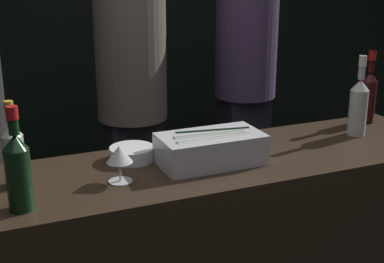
% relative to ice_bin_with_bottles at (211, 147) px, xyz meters
% --- Properties ---
extents(wall_back_chalkboard, '(6.40, 0.06, 2.80)m').
position_rel_ice_bin_with_bottles_xyz_m(wall_back_chalkboard, '(-0.06, 2.42, 0.37)').
color(wall_back_chalkboard, black).
rests_on(wall_back_chalkboard, ground_plane).
extents(ice_bin_with_bottles, '(0.39, 0.22, 0.12)m').
position_rel_ice_bin_with_bottles_xyz_m(ice_bin_with_bottles, '(0.00, 0.00, 0.00)').
color(ice_bin_with_bottles, silver).
rests_on(ice_bin_with_bottles, bar_counter).
extents(bowl_white, '(0.17, 0.17, 0.05)m').
position_rel_ice_bin_with_bottles_xyz_m(bowl_white, '(-0.27, 0.15, -0.04)').
color(bowl_white, white).
rests_on(bowl_white, bar_counter).
extents(wine_glass, '(0.09, 0.09, 0.13)m').
position_rel_ice_bin_with_bottles_xyz_m(wine_glass, '(-0.37, -0.04, 0.03)').
color(wine_glass, silver).
rests_on(wine_glass, bar_counter).
extents(red_wine_bottle_burgundy, '(0.08, 0.08, 0.33)m').
position_rel_ice_bin_with_bottles_xyz_m(red_wine_bottle_burgundy, '(-0.71, -0.13, 0.07)').
color(red_wine_bottle_burgundy, black).
rests_on(red_wine_bottle_burgundy, bar_counter).
extents(white_wine_bottle, '(0.08, 0.08, 0.36)m').
position_rel_ice_bin_with_bottles_xyz_m(white_wine_bottle, '(0.75, 0.07, 0.07)').
color(white_wine_bottle, '#B2B7AD').
rests_on(white_wine_bottle, bar_counter).
extents(red_wine_bottle_tall, '(0.07, 0.07, 0.35)m').
position_rel_ice_bin_with_bottles_xyz_m(red_wine_bottle_tall, '(0.92, 0.20, 0.08)').
color(red_wine_bottle_tall, black).
rests_on(red_wine_bottle_tall, bar_counter).
extents(rose_wine_bottle, '(0.07, 0.07, 0.30)m').
position_rel_ice_bin_with_bottles_xyz_m(rose_wine_bottle, '(-0.71, 0.07, 0.06)').
color(rose_wine_bottle, '#B2B7AD').
rests_on(rose_wine_bottle, bar_counter).
extents(person_in_hoodie, '(0.41, 0.41, 1.79)m').
position_rel_ice_bin_with_bottles_xyz_m(person_in_hoodie, '(0.90, 1.39, -0.04)').
color(person_in_hoodie, black).
rests_on(person_in_hoodie, ground_plane).
extents(person_grey_polo, '(0.42, 0.42, 1.74)m').
position_rel_ice_bin_with_bottles_xyz_m(person_grey_polo, '(0.07, 1.27, -0.07)').
color(person_grey_polo, black).
rests_on(person_grey_polo, ground_plane).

